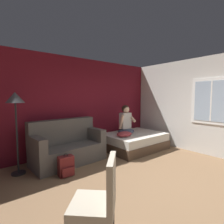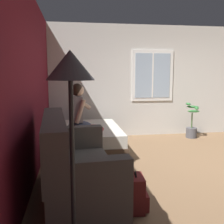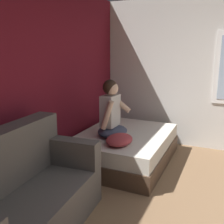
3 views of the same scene
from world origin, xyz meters
name	(u,v)px [view 3 (image 3 of 3)]	position (x,y,z in m)	size (l,w,h in m)	color
wall_back_accent	(18,86)	(0.00, 3.00, 1.35)	(10.00, 0.16, 2.70)	maroon
bed	(125,147)	(1.34, 2.12, 0.24)	(1.80, 1.38, 0.48)	#4C3828
couch	(21,199)	(-0.74, 2.37, 0.39)	(1.75, 0.94, 1.04)	#514C47
person_seated	(111,114)	(1.11, 2.25, 0.84)	(0.53, 0.46, 0.88)	#383D51
throw_pillow	(119,140)	(0.81, 2.00, 0.55)	(0.48, 0.36, 0.14)	#993338
cell_phone	(121,144)	(0.84, 1.98, 0.48)	(0.07, 0.14, 0.01)	#B7B7BC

